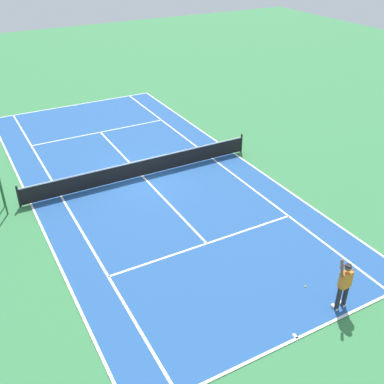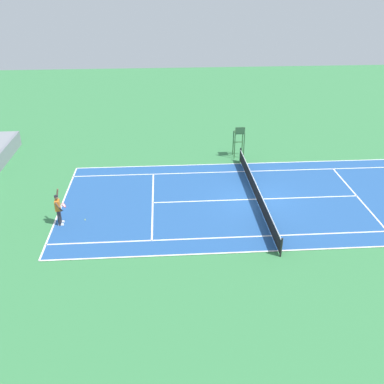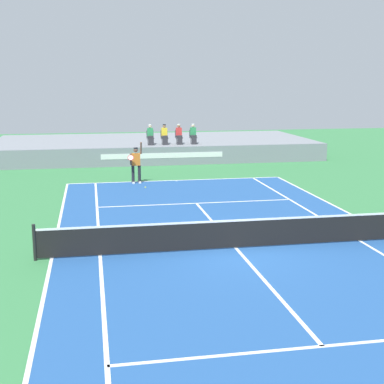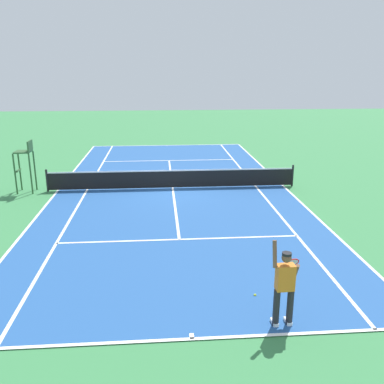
{
  "view_description": "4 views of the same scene",
  "coord_description": "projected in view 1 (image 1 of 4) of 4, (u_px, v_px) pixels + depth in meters",
  "views": [
    {
      "loc": [
        7.57,
        18.96,
        11.0
      ],
      "look_at": [
        -0.62,
        4.04,
        1.0
      ],
      "focal_mm": 42.96,
      "sensor_mm": 36.0,
      "label": 1
    },
    {
      "loc": [
        -23.09,
        5.61,
        12.76
      ],
      "look_at": [
        -0.62,
        4.04,
        1.0
      ],
      "focal_mm": 40.28,
      "sensor_mm": 36.0,
      "label": 2
    },
    {
      "loc": [
        -4.24,
        -15.48,
        5.03
      ],
      "look_at": [
        -0.62,
        4.04,
        1.0
      ],
      "focal_mm": 51.01,
      "sensor_mm": 36.0,
      "label": 3
    },
    {
      "loc": [
        0.62,
        19.62,
        5.62
      ],
      "look_at": [
        -0.62,
        4.04,
        1.0
      ],
      "focal_mm": 39.17,
      "sensor_mm": 36.0,
      "label": 4
    }
  ],
  "objects": [
    {
      "name": "tennis_ball",
      "position": [
        305.0,
        286.0,
        16.03
      ],
      "size": [
        0.07,
        0.07,
        0.07
      ],
      "primitive_type": "sphere",
      "color": "#D1E533",
      "rests_on": "ground"
    },
    {
      "name": "tennis_player",
      "position": [
        344.0,
        285.0,
        14.7
      ],
      "size": [
        0.76,
        0.65,
        2.08
      ],
      "color": "#232328",
      "rests_on": "ground"
    },
    {
      "name": "court",
      "position": [
        142.0,
        176.0,
        23.04
      ],
      "size": [
        11.08,
        23.88,
        0.03
      ],
      "color": "#235193",
      "rests_on": "ground"
    },
    {
      "name": "net",
      "position": [
        142.0,
        167.0,
        22.78
      ],
      "size": [
        11.98,
        0.1,
        1.07
      ],
      "color": "black",
      "rests_on": "ground"
    },
    {
      "name": "ground_plane",
      "position": [
        142.0,
        177.0,
        23.05
      ],
      "size": [
        80.0,
        80.0,
        0.0
      ],
      "primitive_type": "plane",
      "color": "#387F47"
    }
  ]
}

